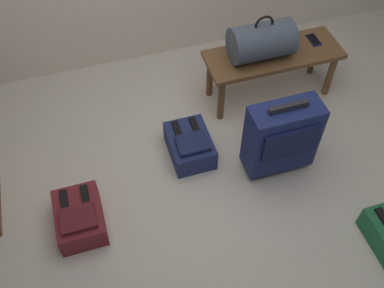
# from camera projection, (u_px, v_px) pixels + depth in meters

# --- Properties ---
(ground_plane) EXTENTS (6.60, 6.60, 0.00)m
(ground_plane) POSITION_uv_depth(u_px,v_px,m) (223.00, 198.00, 2.90)
(ground_plane) COLOR beige
(bench) EXTENTS (1.00, 0.36, 0.41)m
(bench) POSITION_uv_depth(u_px,v_px,m) (273.00, 60.00, 3.24)
(bench) COLOR brown
(bench) RESTS_ON ground
(duffel_bag_slate) EXTENTS (0.44, 0.26, 0.34)m
(duffel_bag_slate) POSITION_uv_depth(u_px,v_px,m) (262.00, 41.00, 3.07)
(duffel_bag_slate) COLOR #475160
(duffel_bag_slate) RESTS_ON bench
(cell_phone) EXTENTS (0.07, 0.14, 0.01)m
(cell_phone) POSITION_uv_depth(u_px,v_px,m) (314.00, 40.00, 3.28)
(cell_phone) COLOR #191E4C
(cell_phone) RESTS_ON bench
(suitcase_upright_navy) EXTENTS (0.46, 0.23, 0.60)m
(suitcase_upright_navy) POSITION_uv_depth(u_px,v_px,m) (282.00, 137.00, 2.83)
(suitcase_upright_navy) COLOR navy
(suitcase_upright_navy) RESTS_ON ground
(backpack_navy) EXTENTS (0.28, 0.38, 0.21)m
(backpack_navy) POSITION_uv_depth(u_px,v_px,m) (190.00, 145.00, 3.06)
(backpack_navy) COLOR navy
(backpack_navy) RESTS_ON ground
(backpack_maroon) EXTENTS (0.28, 0.38, 0.21)m
(backpack_maroon) POSITION_uv_depth(u_px,v_px,m) (80.00, 218.00, 2.71)
(backpack_maroon) COLOR maroon
(backpack_maroon) RESTS_ON ground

